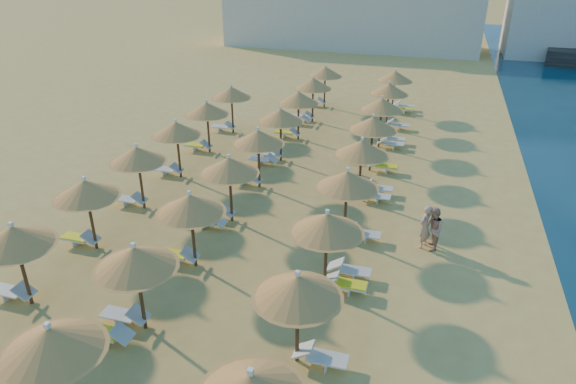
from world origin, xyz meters
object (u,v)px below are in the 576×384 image
(parasol_row_east, at_px, (347,181))
(parasol_row_west, at_px, (229,167))
(beachgoer_b, at_px, (433,229))
(beachgoer_a, at_px, (425,227))

(parasol_row_east, relative_size, parasol_row_west, 1.00)
(parasol_row_west, bearing_deg, beachgoer_b, 0.71)
(parasol_row_west, relative_size, beachgoer_a, 21.16)
(beachgoer_b, bearing_deg, beachgoer_a, -114.63)
(parasol_row_east, relative_size, beachgoer_a, 21.16)
(parasol_row_east, xyz_separation_m, parasol_row_west, (-4.95, 0.00, 0.00))
(parasol_row_east, bearing_deg, parasol_row_west, 180.00)
(beachgoer_b, distance_m, beachgoer_a, 0.33)
(parasol_row_east, distance_m, beachgoer_b, 3.83)
(parasol_row_east, distance_m, beachgoer_a, 3.54)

